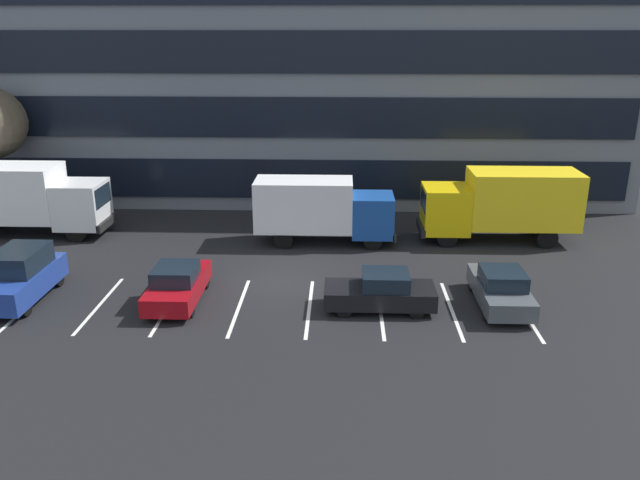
# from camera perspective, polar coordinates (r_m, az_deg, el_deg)

# --- Properties ---
(ground_plane) EXTENTS (120.00, 120.00, 0.00)m
(ground_plane) POSITION_cam_1_polar(r_m,az_deg,el_deg) (27.54, -3.61, -3.82)
(ground_plane) COLOR black
(office_building) EXTENTS (40.07, 13.84, 18.00)m
(office_building) POSITION_cam_1_polar(r_m,az_deg,el_deg) (43.35, -1.51, 16.73)
(office_building) COLOR slate
(office_building) RESTS_ON ground_plane
(lot_markings) EXTENTS (19.74, 5.40, 0.01)m
(lot_markings) POSITION_cam_1_polar(r_m,az_deg,el_deg) (25.19, -4.17, -6.07)
(lot_markings) COLOR silver
(lot_markings) RESTS_ON ground_plane
(box_truck_white) EXTENTS (8.05, 2.67, 3.73)m
(box_truck_white) POSITION_cam_1_polar(r_m,az_deg,el_deg) (36.51, -25.05, 3.60)
(box_truck_white) COLOR white
(box_truck_white) RESTS_ON ground_plane
(box_truck_yellow_all) EXTENTS (7.90, 2.62, 3.66)m
(box_truck_yellow_all) POSITION_cam_1_polar(r_m,az_deg,el_deg) (33.45, 16.16, 3.31)
(box_truck_yellow_all) COLOR yellow
(box_truck_yellow_all) RESTS_ON ground_plane
(box_truck_blue) EXTENTS (7.09, 2.35, 3.29)m
(box_truck_blue) POSITION_cam_1_polar(r_m,az_deg,el_deg) (31.88, 0.14, 2.92)
(box_truck_blue) COLOR #194799
(box_truck_blue) RESTS_ON ground_plane
(sedan_charcoal) EXTENTS (1.83, 4.36, 1.56)m
(sedan_charcoal) POSITION_cam_1_polar(r_m,az_deg,el_deg) (25.97, 16.01, -4.24)
(sedan_charcoal) COLOR #474C51
(sedan_charcoal) RESTS_ON ground_plane
(sedan_maroon) EXTENTS (1.85, 4.41, 1.58)m
(sedan_maroon) POSITION_cam_1_polar(r_m,az_deg,el_deg) (25.97, -12.75, -3.93)
(sedan_maroon) COLOR maroon
(sedan_maroon) RESTS_ON ground_plane
(suv_navy) EXTENTS (1.95, 4.61, 2.08)m
(suv_navy) POSITION_cam_1_polar(r_m,az_deg,el_deg) (28.18, -25.46, -2.96)
(suv_navy) COLOR navy
(suv_navy) RESTS_ON ground_plane
(sedan_black) EXTENTS (4.31, 1.81, 1.54)m
(sedan_black) POSITION_cam_1_polar(r_m,az_deg,el_deg) (24.80, 5.52, -4.68)
(sedan_black) COLOR black
(sedan_black) RESTS_ON ground_plane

